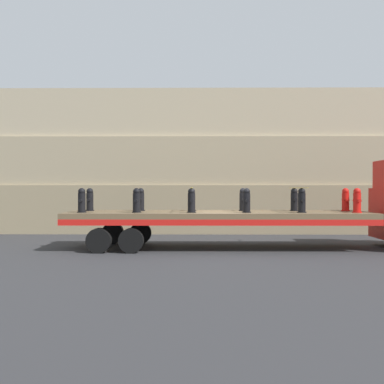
# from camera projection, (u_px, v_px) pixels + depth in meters

# --- Properties ---
(ground_plane) EXTENTS (120.00, 120.00, 0.00)m
(ground_plane) POSITION_uv_depth(u_px,v_px,m) (218.00, 248.00, 15.15)
(ground_plane) COLOR #2D2D30
(rock_cliff) EXTENTS (60.00, 3.30, 6.82)m
(rock_cliff) POSITION_uv_depth(u_px,v_px,m) (212.00, 163.00, 21.28)
(rock_cliff) COLOR gray
(rock_cliff) RESTS_ON ground_plane
(flatbed_trailer) EXTENTS (10.60, 2.64, 1.30)m
(flatbed_trailer) POSITION_uv_depth(u_px,v_px,m) (206.00, 217.00, 15.15)
(flatbed_trailer) COLOR brown
(flatbed_trailer) RESTS_ON ground_plane
(fire_hydrant_black_near_0) EXTENTS (0.32, 0.52, 0.84)m
(fire_hydrant_black_near_0) POSITION_uv_depth(u_px,v_px,m) (82.00, 201.00, 14.62)
(fire_hydrant_black_near_0) COLOR black
(fire_hydrant_black_near_0) RESTS_ON flatbed_trailer
(fire_hydrant_black_far_0) EXTENTS (0.32, 0.52, 0.84)m
(fire_hydrant_black_far_0) POSITION_uv_depth(u_px,v_px,m) (90.00, 200.00, 15.74)
(fire_hydrant_black_far_0) COLOR black
(fire_hydrant_black_far_0) RESTS_ON flatbed_trailer
(fire_hydrant_black_near_1) EXTENTS (0.32, 0.52, 0.84)m
(fire_hydrant_black_near_1) POSITION_uv_depth(u_px,v_px,m) (137.00, 201.00, 14.60)
(fire_hydrant_black_near_1) COLOR black
(fire_hydrant_black_near_1) RESTS_ON flatbed_trailer
(fire_hydrant_black_far_1) EXTENTS (0.32, 0.52, 0.84)m
(fire_hydrant_black_far_1) POSITION_uv_depth(u_px,v_px,m) (141.00, 200.00, 15.72)
(fire_hydrant_black_far_1) COLOR black
(fire_hydrant_black_far_1) RESTS_ON flatbed_trailer
(fire_hydrant_black_near_2) EXTENTS (0.32, 0.52, 0.84)m
(fire_hydrant_black_near_2) POSITION_uv_depth(u_px,v_px,m) (191.00, 201.00, 14.58)
(fire_hydrant_black_near_2) COLOR black
(fire_hydrant_black_near_2) RESTS_ON flatbed_trailer
(fire_hydrant_black_far_2) EXTENTS (0.32, 0.52, 0.84)m
(fire_hydrant_black_far_2) POSITION_uv_depth(u_px,v_px,m) (192.00, 200.00, 15.71)
(fire_hydrant_black_far_2) COLOR black
(fire_hydrant_black_far_2) RESTS_ON flatbed_trailer
(fire_hydrant_black_near_3) EXTENTS (0.32, 0.52, 0.84)m
(fire_hydrant_black_near_3) POSITION_uv_depth(u_px,v_px,m) (247.00, 201.00, 14.57)
(fire_hydrant_black_near_3) COLOR black
(fire_hydrant_black_near_3) RESTS_ON flatbed_trailer
(fire_hydrant_black_far_3) EXTENTS (0.32, 0.52, 0.84)m
(fire_hydrant_black_far_3) POSITION_uv_depth(u_px,v_px,m) (243.00, 200.00, 15.69)
(fire_hydrant_black_far_3) COLOR black
(fire_hydrant_black_far_3) RESTS_ON flatbed_trailer
(fire_hydrant_black_near_4) EXTENTS (0.32, 0.52, 0.84)m
(fire_hydrant_black_near_4) POSITION_uv_depth(u_px,v_px,m) (302.00, 201.00, 14.55)
(fire_hydrant_black_near_4) COLOR black
(fire_hydrant_black_near_4) RESTS_ON flatbed_trailer
(fire_hydrant_black_far_4) EXTENTS (0.32, 0.52, 0.84)m
(fire_hydrant_black_far_4) POSITION_uv_depth(u_px,v_px,m) (294.00, 200.00, 15.67)
(fire_hydrant_black_far_4) COLOR black
(fire_hydrant_black_far_4) RESTS_ON flatbed_trailer
(fire_hydrant_red_near_5) EXTENTS (0.32, 0.52, 0.84)m
(fire_hydrant_red_near_5) POSITION_uv_depth(u_px,v_px,m) (357.00, 201.00, 14.53)
(fire_hydrant_red_near_5) COLOR red
(fire_hydrant_red_near_5) RESTS_ON flatbed_trailer
(fire_hydrant_red_far_5) EXTENTS (0.32, 0.52, 0.84)m
(fire_hydrant_red_far_5) POSITION_uv_depth(u_px,v_px,m) (346.00, 200.00, 15.66)
(fire_hydrant_red_far_5) COLOR red
(fire_hydrant_red_far_5) RESTS_ON flatbed_trailer
(cargo_strap_rear) EXTENTS (0.05, 2.75, 0.01)m
(cargo_strap_rear) POSITION_uv_depth(u_px,v_px,m) (192.00, 188.00, 15.14)
(cargo_strap_rear) COLOR yellow
(cargo_strap_rear) RESTS_ON fire_hydrant_black_near_2
(cargo_strap_middle) EXTENTS (0.05, 2.75, 0.01)m
(cargo_strap_middle) POSITION_uv_depth(u_px,v_px,m) (298.00, 188.00, 15.11)
(cargo_strap_middle) COLOR yellow
(cargo_strap_middle) RESTS_ON fire_hydrant_black_near_4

